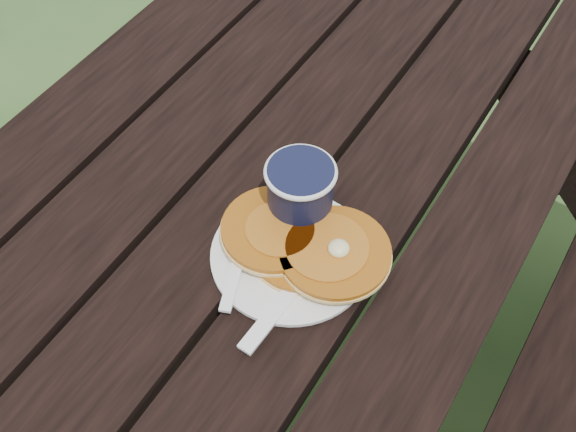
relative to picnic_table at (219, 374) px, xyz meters
The scene contains 6 objects.
picnic_table is the anchor object (origin of this frame).
plate 0.41m from the picnic_table, 25.44° to the left, with size 0.20×0.20×0.01m, color white.
pancake_stack 0.43m from the picnic_table, 28.91° to the left, with size 0.23×0.15×0.04m.
knife 0.42m from the picnic_table, ahead, with size 0.02×0.18×0.01m, color white.
fork 0.41m from the picnic_table, 11.56° to the right, with size 0.03×0.16×0.01m, color white, non-canonical shape.
coffee_cup 0.46m from the picnic_table, 53.50° to the left, with size 0.09×0.09×0.10m.
Camera 1 is at (0.39, -0.40, 1.53)m, focal length 45.00 mm.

